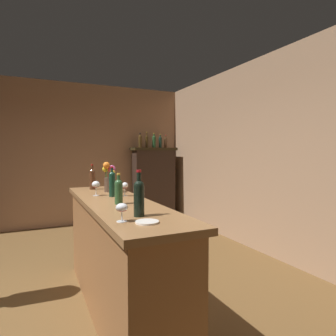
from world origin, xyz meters
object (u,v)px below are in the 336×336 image
at_px(wine_bottle_riesling, 112,183).
at_px(display_bottle_left, 140,141).
at_px(wine_bottle_pinot, 119,190).
at_px(display_bottle_center, 154,141).
at_px(wine_bottle_syrah, 139,196).
at_px(display_bottle_midleft, 147,141).
at_px(wine_bottle_rose, 92,178).
at_px(cheese_plate, 147,222).
at_px(display_cabinet, 154,182).
at_px(display_bottle_midright, 160,142).
at_px(bar_counter, 118,255).
at_px(flower_arrangement, 109,177).
at_px(wine_glass_front, 122,208).
at_px(display_bottle_right, 166,142).
at_px(wine_glass_spare, 117,184).
at_px(wine_glass_mid, 125,186).
at_px(wine_glass_rear, 96,185).

bearing_deg(wine_bottle_riesling, display_bottle_left, 65.47).
xyz_separation_m(wine_bottle_pinot, display_bottle_center, (1.79, 3.55, 0.58)).
bearing_deg(wine_bottle_syrah, display_bottle_center, 66.28).
bearing_deg(wine_bottle_pinot, display_bottle_midleft, 65.42).
relative_size(wine_bottle_rose, cheese_plate, 2.01).
xyz_separation_m(display_cabinet, display_bottle_midright, (0.16, 0.00, 0.91)).
bearing_deg(display_bottle_midright, wine_bottle_syrah, -115.48).
xyz_separation_m(bar_counter, display_bottle_center, (1.76, 3.37, 1.23)).
bearing_deg(display_bottle_midleft, flower_arrangement, -118.94).
bearing_deg(flower_arrangement, cheese_plate, -94.91).
bearing_deg(flower_arrangement, display_bottle_left, 63.59).
xyz_separation_m(cheese_plate, display_bottle_midleft, (1.64, 4.29, 0.70)).
bearing_deg(wine_glass_front, wine_bottle_pinot, 76.31).
distance_m(wine_bottle_riesling, display_bottle_midright, 3.67).
relative_size(bar_counter, wine_bottle_pinot, 8.93).
relative_size(bar_counter, display_bottle_right, 8.53).
height_order(bar_counter, wine_glass_spare, wine_glass_spare).
height_order(wine_glass_mid, wine_glass_rear, wine_glass_rear).
height_order(display_bottle_left, display_bottle_right, display_bottle_left).
relative_size(bar_counter, cheese_plate, 15.79).
distance_m(cheese_plate, display_bottle_right, 4.83).
height_order(display_bottle_midleft, display_bottle_right, display_bottle_midleft).
relative_size(wine_bottle_syrah, wine_glass_front, 2.69).
distance_m(wine_bottle_syrah, wine_glass_mid, 0.99).
bearing_deg(wine_bottle_syrah, wine_glass_front, -146.11).
height_order(wine_bottle_pinot, display_bottle_center, display_bottle_center).
bearing_deg(wine_glass_spare, wine_glass_front, -103.96).
height_order(cheese_plate, display_bottle_right, display_bottle_right).
bearing_deg(display_bottle_right, wine_bottle_rose, -130.92).
bearing_deg(wine_bottle_pinot, flower_arrangement, 81.92).
xyz_separation_m(wine_glass_front, display_bottle_right, (2.24, 4.19, 0.60)).
relative_size(flower_arrangement, display_bottle_left, 1.09).
height_order(display_bottle_left, display_bottle_midleft, display_bottle_midleft).
height_order(wine_bottle_syrah, cheese_plate, wine_bottle_syrah).
relative_size(wine_glass_spare, cheese_plate, 0.92).
height_order(wine_bottle_riesling, display_bottle_center, display_bottle_center).
bearing_deg(wine_glass_spare, display_bottle_left, 65.58).
xyz_separation_m(wine_bottle_rose, display_bottle_center, (1.82, 2.42, 0.56)).
bearing_deg(display_cabinet, display_bottle_left, -180.00).
bearing_deg(wine_glass_mid, display_bottle_left, 67.59).
relative_size(wine_glass_front, cheese_plate, 0.80).
height_order(cheese_plate, display_bottle_midleft, display_bottle_midleft).
height_order(flower_arrangement, display_bottle_midleft, display_bottle_midleft).
distance_m(bar_counter, display_bottle_midright, 4.06).
xyz_separation_m(bar_counter, wine_glass_spare, (0.15, 0.53, 0.62)).
distance_m(wine_bottle_rose, wine_glass_rear, 0.54).
relative_size(wine_bottle_riesling, display_bottle_center, 0.97).
relative_size(wine_bottle_rose, display_bottle_right, 1.09).
height_order(wine_bottle_pinot, flower_arrangement, flower_arrangement).
bearing_deg(bar_counter, display_bottle_midright, 60.39).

